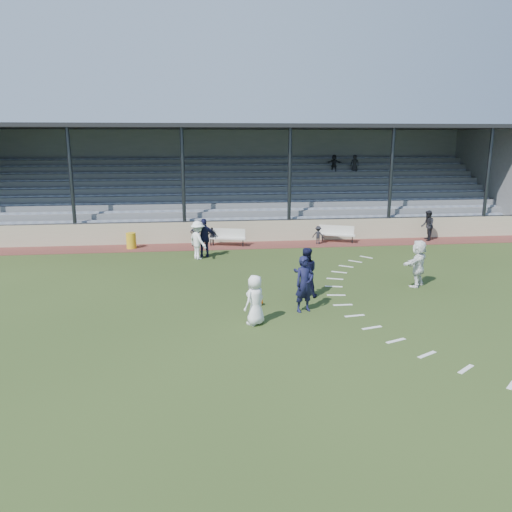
{
  "coord_description": "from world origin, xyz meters",
  "views": [
    {
      "loc": [
        -2.24,
        -16.53,
        5.86
      ],
      "look_at": [
        0.0,
        2.5,
        1.3
      ],
      "focal_mm": 35.0,
      "sensor_mm": 36.0,
      "label": 1
    }
  ],
  "objects_px": {
    "trash_bin": "(131,241)",
    "official": "(428,225)",
    "bench_left": "(228,236)",
    "bench_right": "(337,232)",
    "player_navy_lead": "(304,284)",
    "football": "(260,302)",
    "player_white_lead": "(255,300)"
  },
  "relations": [
    {
      "from": "bench_right",
      "to": "player_white_lead",
      "type": "distance_m",
      "value": 13.71
    },
    {
      "from": "football",
      "to": "trash_bin",
      "type": "bearing_deg",
      "value": 119.58
    },
    {
      "from": "bench_left",
      "to": "trash_bin",
      "type": "bearing_deg",
      "value": -162.98
    },
    {
      "from": "bench_left",
      "to": "bench_right",
      "type": "height_order",
      "value": "same"
    },
    {
      "from": "bench_right",
      "to": "football",
      "type": "xyz_separation_m",
      "value": [
        -5.75,
        -10.43,
        -0.46
      ]
    },
    {
      "from": "bench_right",
      "to": "official",
      "type": "distance_m",
      "value": 5.35
    },
    {
      "from": "bench_left",
      "to": "trash_bin",
      "type": "relative_size",
      "value": 2.4
    },
    {
      "from": "official",
      "to": "bench_left",
      "type": "bearing_deg",
      "value": -73.02
    },
    {
      "from": "bench_left",
      "to": "player_navy_lead",
      "type": "height_order",
      "value": "player_navy_lead"
    },
    {
      "from": "bench_right",
      "to": "trash_bin",
      "type": "relative_size",
      "value": 2.37
    },
    {
      "from": "player_navy_lead",
      "to": "official",
      "type": "bearing_deg",
      "value": 29.64
    },
    {
      "from": "bench_left",
      "to": "official",
      "type": "distance_m",
      "value": 11.61
    },
    {
      "from": "trash_bin",
      "to": "official",
      "type": "height_order",
      "value": "official"
    },
    {
      "from": "football",
      "to": "player_navy_lead",
      "type": "height_order",
      "value": "player_navy_lead"
    },
    {
      "from": "football",
      "to": "official",
      "type": "distance_m",
      "value": 15.14
    },
    {
      "from": "football",
      "to": "player_white_lead",
      "type": "xyz_separation_m",
      "value": [
        -0.38,
        -1.83,
        0.7
      ]
    },
    {
      "from": "bench_right",
      "to": "trash_bin",
      "type": "xyz_separation_m",
      "value": [
        -11.48,
        -0.33,
        -0.14
      ]
    },
    {
      "from": "bench_left",
      "to": "player_navy_lead",
      "type": "relative_size",
      "value": 1.04
    },
    {
      "from": "bench_right",
      "to": "football",
      "type": "distance_m",
      "value": 11.92
    },
    {
      "from": "bench_left",
      "to": "player_navy_lead",
      "type": "bearing_deg",
      "value": -63.65
    },
    {
      "from": "football",
      "to": "player_white_lead",
      "type": "distance_m",
      "value": 2.0
    },
    {
      "from": "bench_left",
      "to": "bench_right",
      "type": "bearing_deg",
      "value": 18.57
    },
    {
      "from": "bench_left",
      "to": "bench_right",
      "type": "relative_size",
      "value": 1.02
    },
    {
      "from": "bench_right",
      "to": "player_white_lead",
      "type": "bearing_deg",
      "value": -94.23
    },
    {
      "from": "player_navy_lead",
      "to": "official",
      "type": "height_order",
      "value": "player_navy_lead"
    },
    {
      "from": "bench_right",
      "to": "player_white_lead",
      "type": "height_order",
      "value": "player_white_lead"
    },
    {
      "from": "official",
      "to": "trash_bin",
      "type": "bearing_deg",
      "value": -72.92
    },
    {
      "from": "trash_bin",
      "to": "official",
      "type": "distance_m",
      "value": 16.83
    },
    {
      "from": "football",
      "to": "player_navy_lead",
      "type": "bearing_deg",
      "value": -28.93
    },
    {
      "from": "bench_right",
      "to": "player_navy_lead",
      "type": "relative_size",
      "value": 1.03
    },
    {
      "from": "player_white_lead",
      "to": "official",
      "type": "height_order",
      "value": "official"
    },
    {
      "from": "official",
      "to": "player_navy_lead",
      "type": "bearing_deg",
      "value": -24.57
    }
  ]
}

